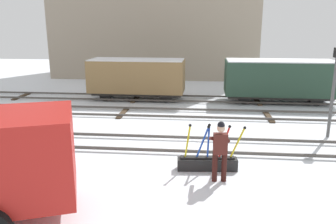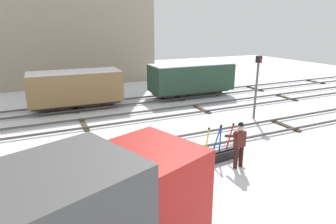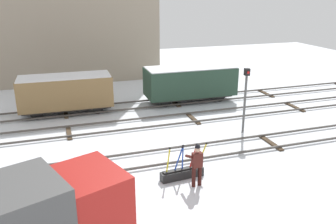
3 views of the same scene
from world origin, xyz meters
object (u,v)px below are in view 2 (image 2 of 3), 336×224
at_px(signal_post, 257,81).
at_px(freight_car_far_end, 76,88).
at_px(switch_lever_frame, 219,154).
at_px(rail_worker, 239,142).
at_px(freight_car_near_switch, 191,78).

relative_size(signal_post, freight_car_far_end, 0.63).
relative_size(switch_lever_frame, rail_worker, 1.16).
distance_m(switch_lever_frame, freight_car_far_end, 10.42).
relative_size(signal_post, freight_car_near_switch, 0.58).
relative_size(switch_lever_frame, freight_car_far_end, 0.37).
distance_m(signal_post, freight_car_near_switch, 6.11).
xyz_separation_m(switch_lever_frame, signal_post, (4.74, 3.55, 1.89)).
distance_m(rail_worker, freight_car_near_switch, 10.97).
distance_m(switch_lever_frame, rail_worker, 1.07).
bearing_deg(signal_post, rail_worker, -136.03).
height_order(signal_post, freight_car_near_switch, signal_post).
distance_m(switch_lever_frame, signal_post, 6.21).
xyz_separation_m(switch_lever_frame, freight_car_near_switch, (4.07, 9.58, 1.12)).
height_order(rail_worker, freight_car_near_switch, freight_car_near_switch).
relative_size(rail_worker, freight_car_near_switch, 0.29).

